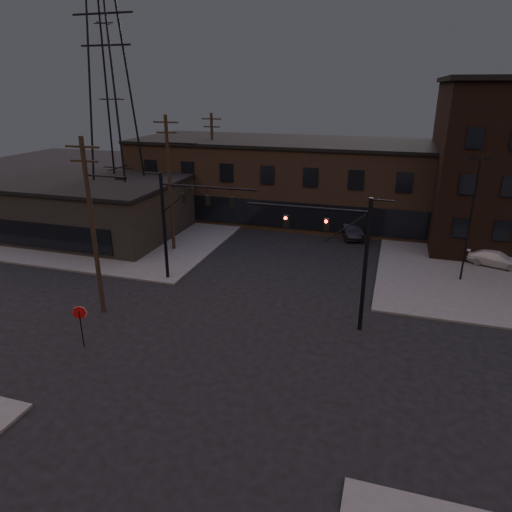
{
  "coord_description": "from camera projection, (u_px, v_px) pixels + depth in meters",
  "views": [
    {
      "loc": [
        7.64,
        -20.23,
        13.61
      ],
      "look_at": [
        -0.34,
        5.67,
        3.5
      ],
      "focal_mm": 32.0,
      "sensor_mm": 36.0,
      "label": 1
    }
  ],
  "objects": [
    {
      "name": "car_crossing",
      "position": [
        351.0,
        229.0,
        43.77
      ],
      "size": [
        2.93,
        5.04,
        1.57
      ],
      "primitive_type": "imported",
      "rotation": [
        0.0,
        0.0,
        0.28
      ],
      "color": "black",
      "rests_on": "ground"
    },
    {
      "name": "lot_light_a",
      "position": [
        472.0,
        209.0,
        32.0
      ],
      "size": [
        1.5,
        0.28,
        9.14
      ],
      "color": "black",
      "rests_on": "ground"
    },
    {
      "name": "parked_car_lot_b",
      "position": [
        496.0,
        258.0,
        36.23
      ],
      "size": [
        4.53,
        2.9,
        1.22
      ],
      "primitive_type": "imported",
      "rotation": [
        0.0,
        0.0,
        1.26
      ],
      "color": "silver",
      "rests_on": "sidewalk_ne"
    },
    {
      "name": "utility_pole_far",
      "position": [
        213.0,
        163.0,
        49.41
      ],
      "size": [
        2.2,
        0.28,
        11.0
      ],
      "color": "black",
      "rests_on": "ground"
    },
    {
      "name": "sidewalk_nw",
      "position": [
        113.0,
        216.0,
        50.72
      ],
      "size": [
        30.0,
        30.0,
        0.15
      ],
      "primitive_type": "cube",
      "color": "#474744",
      "rests_on": "ground"
    },
    {
      "name": "stop_sign",
      "position": [
        80.0,
        317.0,
        24.76
      ],
      "size": [
        0.72,
        0.33,
        2.48
      ],
      "color": "black",
      "rests_on": "ground"
    },
    {
      "name": "building_row",
      "position": [
        320.0,
        182.0,
        48.65
      ],
      "size": [
        40.0,
        12.0,
        8.0
      ],
      "primitive_type": "cube",
      "color": "#493426",
      "rests_on": "ground"
    },
    {
      "name": "parked_car_lot_a",
      "position": [
        468.0,
        239.0,
        40.57
      ],
      "size": [
        4.21,
        3.06,
        1.33
      ],
      "primitive_type": "imported",
      "rotation": [
        0.0,
        0.0,
        1.14
      ],
      "color": "black",
      "rests_on": "sidewalk_ne"
    },
    {
      "name": "traffic_signal_near",
      "position": [
        346.0,
        250.0,
        25.81
      ],
      "size": [
        7.12,
        0.24,
        8.0
      ],
      "color": "black",
      "rests_on": "ground"
    },
    {
      "name": "traffic_signal_far",
      "position": [
        180.0,
        216.0,
        32.24
      ],
      "size": [
        7.12,
        0.24,
        8.0
      ],
      "color": "black",
      "rests_on": "ground"
    },
    {
      "name": "utility_pole_near",
      "position": [
        93.0,
        224.0,
        27.32
      ],
      "size": [
        3.7,
        0.28,
        11.0
      ],
      "color": "black",
      "rests_on": "ground"
    },
    {
      "name": "utility_pole_mid",
      "position": [
        170.0,
        181.0,
        38.25
      ],
      "size": [
        3.7,
        0.28,
        11.5
      ],
      "color": "black",
      "rests_on": "ground"
    },
    {
      "name": "transmission_tower",
      "position": [
        111.0,
        99.0,
        41.69
      ],
      "size": [
        7.0,
        7.0,
        25.0
      ],
      "primitive_type": null,
      "color": "black",
      "rests_on": "ground"
    },
    {
      "name": "building_left",
      "position": [
        93.0,
        209.0,
        43.94
      ],
      "size": [
        16.0,
        12.0,
        5.0
      ],
      "primitive_type": "cube",
      "color": "black",
      "rests_on": "ground"
    },
    {
      "name": "ground",
      "position": [
        231.0,
        351.0,
        24.98
      ],
      "size": [
        140.0,
        140.0,
        0.0
      ],
      "primitive_type": "plane",
      "color": "black",
      "rests_on": "ground"
    }
  ]
}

